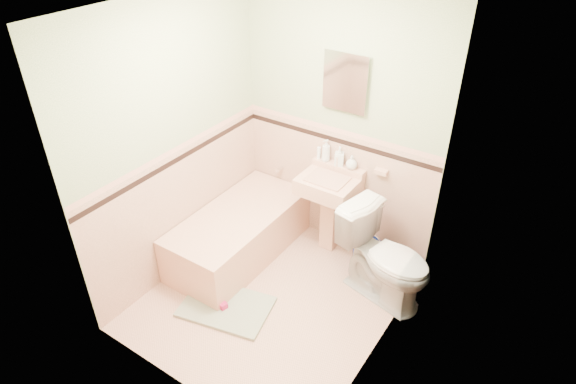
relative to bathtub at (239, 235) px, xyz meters
The scene contains 32 objects.
floor 0.75m from the bathtub, 27.65° to the right, with size 2.20×2.20×0.00m, color #DDA990.
ceiling 2.38m from the bathtub, 27.65° to the right, with size 2.20×2.20×0.00m, color white.
wall_back 1.43m from the bathtub, 50.71° to the left, with size 2.50×2.50×0.00m, color beige.
wall_front 1.87m from the bathtub, 66.22° to the right, with size 2.50×2.50×0.00m, color beige.
wall_left 1.14m from the bathtub, 138.27° to the right, with size 2.50×2.50×0.00m, color beige.
wall_right 1.95m from the bathtub, 11.45° to the right, with size 2.50×2.50×0.00m, color beige.
wainscot_back 1.05m from the bathtub, 50.27° to the left, with size 2.00×2.00×0.00m, color #DFAE95.
wainscot_front 1.60m from the bathtub, 66.05° to the right, with size 2.00×2.00×0.00m, color #DFAE95.
wainscot_left 0.61m from the bathtub, 137.33° to the right, with size 2.20×2.20×0.00m, color #DFAE95.
wainscot_right 1.69m from the bathtub, 11.53° to the right, with size 2.20×2.20×0.00m, color #DFAE95.
accent_back 1.33m from the bathtub, 50.04° to the left, with size 2.00×2.00×0.00m, color black.
accent_front 1.79m from the bathtub, 65.95° to the right, with size 2.00×2.00×0.00m, color black.
accent_left 1.02m from the bathtub, 136.85° to the right, with size 2.20×2.20×0.00m, color black.
accent_right 1.87m from the bathtub, 11.57° to the right, with size 2.20×2.20×0.00m, color black.
cap_back 1.40m from the bathtub, 50.04° to the left, with size 2.00×2.00×0.00m, color #DD9E88.
cap_front 1.84m from the bathtub, 65.95° to the right, with size 2.00×2.00×0.00m, color #DD9E88.
cap_left 1.11m from the bathtub, 136.85° to the right, with size 2.20×2.20×0.00m, color #DD9E88.
cap_right 1.92m from the bathtub, 11.57° to the right, with size 2.20×2.20×0.00m, color #DD9E88.
bathtub is the anchor object (origin of this frame).
tub_faucet 0.83m from the bathtub, 90.00° to the left, with size 0.04×0.04×0.12m, color silver.
sink 0.88m from the bathtub, 37.93° to the left, with size 0.53×0.48×0.84m, color tan, non-canonical shape.
sink_faucet 1.20m from the bathtub, 44.58° to the left, with size 0.02×0.02×0.10m, color silver.
medicine_cabinet 1.78m from the bathtub, 47.42° to the left, with size 0.38×0.04×0.48m, color white.
soap_dish 1.51m from the bathtub, 33.57° to the left, with size 0.12×0.07×0.04m, color tan.
soap_bottle_left 1.18m from the bathtub, 52.94° to the left, with size 0.08×0.08×0.22m, color #B2B2B2.
soap_bottle_mid 1.25m from the bathtub, 46.20° to the left, with size 0.08×0.09×0.19m, color #B2B2B2.
soap_bottle_right 1.31m from the bathtub, 41.22° to the left, with size 0.11×0.11×0.14m, color #B2B2B2.
tube 1.12m from the bathtub, 57.13° to the left, with size 0.04×0.04×0.12m, color white.
toilet 1.46m from the bathtub, 10.32° to the left, with size 0.48×0.84×0.85m, color white.
bucket 1.25m from the bathtub, 24.08° to the left, with size 0.28×0.28×0.28m, color #051C8D, non-canonical shape.
bath_mat 0.78m from the bathtub, 61.05° to the right, with size 0.76×0.51×0.03m, color gray.
shoe 0.78m from the bathtub, 64.61° to the right, with size 0.13×0.06×0.05m, color #BF1E59.
Camera 1 is at (1.89, -2.58, 3.22)m, focal length 30.74 mm.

